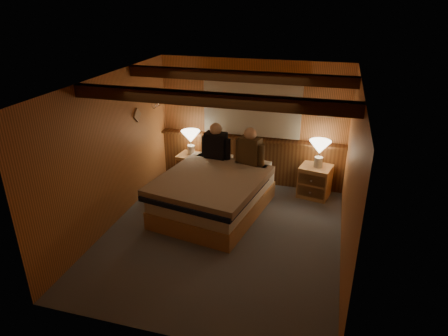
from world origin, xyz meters
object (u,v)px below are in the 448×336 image
at_px(duffel_bag, 171,190).
at_px(nightstand_left, 192,168).
at_px(person_right, 250,149).
at_px(lamp_left, 191,138).
at_px(bed, 214,193).
at_px(lamp_right, 320,149).
at_px(person_left, 216,144).
at_px(nightstand_right, 315,181).

bearing_deg(duffel_bag, nightstand_left, 68.75).
bearing_deg(nightstand_left, person_right, -12.62).
height_order(lamp_left, duffel_bag, lamp_left).
bearing_deg(bed, lamp_right, 43.06).
xyz_separation_m(lamp_left, lamp_right, (2.45, -0.06, 0.05)).
height_order(lamp_left, person_right, person_right).
bearing_deg(duffel_bag, person_right, 2.27).
height_order(nightstand_left, lamp_right, lamp_right).
bearing_deg(lamp_left, person_left, -30.43).
relative_size(bed, duffel_bag, 4.18).
height_order(person_left, person_right, same).
relative_size(person_left, duffel_bag, 1.25).
height_order(bed, duffel_bag, bed).
bearing_deg(person_left, bed, -71.02).
bearing_deg(person_left, person_right, -2.84).
relative_size(lamp_left, duffel_bag, 0.88).
xyz_separation_m(nightstand_left, person_left, (0.61, -0.34, 0.69)).
bearing_deg(lamp_right, lamp_left, 178.67).
height_order(bed, lamp_right, lamp_right).
bearing_deg(duffel_bag, nightstand_right, 4.40).
distance_m(nightstand_left, nightstand_right, 2.42).
xyz_separation_m(nightstand_left, nightstand_right, (2.42, -0.02, 0.02)).
height_order(lamp_right, person_right, person_right).
distance_m(nightstand_left, person_right, 1.50).
xyz_separation_m(person_right, duffel_bag, (-1.38, -0.37, -0.82)).
bearing_deg(lamp_left, nightstand_right, -1.01).
bearing_deg(duffel_bag, lamp_left, 69.82).
relative_size(nightstand_left, duffel_bag, 1.01).
height_order(nightstand_left, person_left, person_left).
bearing_deg(person_left, duffel_bag, -142.66).
relative_size(nightstand_left, person_right, 0.81).
height_order(person_left, duffel_bag, person_left).
xyz_separation_m(lamp_right, person_right, (-1.18, -0.40, 0.02)).
distance_m(nightstand_left, lamp_right, 2.53).
bearing_deg(bed, person_right, 65.43).
bearing_deg(duffel_bag, person_left, 19.55).
bearing_deg(nightstand_right, person_left, -157.87).
distance_m(nightstand_right, lamp_right, 0.65).
distance_m(nightstand_left, lamp_left, 0.62).
bearing_deg(bed, person_left, 113.98).
xyz_separation_m(lamp_left, person_right, (1.27, -0.46, 0.08)).
bearing_deg(lamp_right, bed, -146.94).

